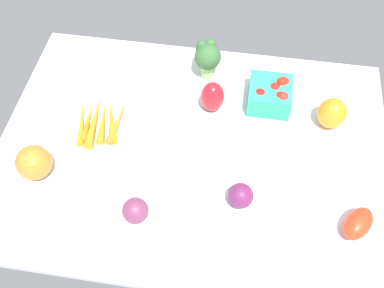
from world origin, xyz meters
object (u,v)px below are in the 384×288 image
at_px(berry_basket, 271,94).
at_px(red_onion_near_basket, 241,196).
at_px(roma_tomato, 358,224).
at_px(bell_pepper_red, 212,97).
at_px(heirloom_tomato_orange, 34,163).
at_px(broccoli_head, 207,57).
at_px(carrot_bunch, 100,121).
at_px(red_onion_center, 135,211).
at_px(bell_pepper_orange, 332,113).

bearing_deg(berry_basket, red_onion_near_basket, 80.51).
height_order(red_onion_near_basket, roma_tomato, red_onion_near_basket).
bearing_deg(bell_pepper_red, berry_basket, -164.97).
distance_m(red_onion_near_basket, heirloom_tomato_orange, 0.52).
bearing_deg(bell_pepper_red, broccoli_head, -75.72).
xyz_separation_m(red_onion_near_basket, carrot_bunch, (0.40, -0.18, -0.02)).
relative_size(roma_tomato, berry_basket, 0.80).
relative_size(red_onion_center, berry_basket, 0.54).
bearing_deg(bell_pepper_orange, carrot_bunch, 8.90).
bearing_deg(berry_basket, broccoli_head, -23.50).
bearing_deg(heirloom_tomato_orange, broccoli_head, -133.36).
distance_m(bell_pepper_orange, broccoli_head, 0.38).
distance_m(bell_pepper_red, berry_basket, 0.17).
height_order(broccoli_head, carrot_bunch, broccoli_head).
relative_size(bell_pepper_orange, berry_basket, 0.76).
height_order(roma_tomato, red_onion_center, red_onion_center).
distance_m(red_onion_near_basket, red_onion_center, 0.25).
distance_m(bell_pepper_red, roma_tomato, 0.49).
xyz_separation_m(bell_pepper_orange, broccoli_head, (0.36, -0.13, 0.03)).
distance_m(red_onion_center, heirloom_tomato_orange, 0.29).
bearing_deg(carrot_bunch, roma_tomato, 162.75).
xyz_separation_m(heirloom_tomato_orange, carrot_bunch, (-0.12, -0.17, -0.03)).
bearing_deg(broccoli_head, heirloom_tomato_orange, 46.64).
bearing_deg(bell_pepper_red, red_onion_near_basket, 110.18).
relative_size(roma_tomato, broccoli_head, 0.81).
relative_size(bell_pepper_red, roma_tomato, 1.03).
bearing_deg(bell_pepper_red, bell_pepper_orange, 178.94).
relative_size(red_onion_near_basket, heirloom_tomato_orange, 0.71).
distance_m(red_onion_center, berry_basket, 0.50).
bearing_deg(red_onion_center, heirloom_tomato_orange, -16.94).
distance_m(roma_tomato, heirloom_tomato_orange, 0.80).
relative_size(berry_basket, heirloom_tomato_orange, 1.32).
bearing_deg(roma_tomato, broccoli_head, 75.73).
xyz_separation_m(red_onion_center, berry_basket, (-0.30, -0.41, 0.01)).
xyz_separation_m(broccoli_head, carrot_bunch, (0.27, 0.23, -0.06)).
xyz_separation_m(roma_tomato, heirloom_tomato_orange, (0.80, -0.04, 0.02)).
relative_size(roma_tomato, heirloom_tomato_orange, 1.05).
xyz_separation_m(roma_tomato, red_onion_center, (0.52, 0.05, 0.00)).
relative_size(heirloom_tomato_orange, carrot_bunch, 0.51).
height_order(red_onion_center, berry_basket, berry_basket).
relative_size(red_onion_center, carrot_bunch, 0.37).
xyz_separation_m(berry_basket, heirloom_tomato_orange, (0.57, 0.32, 0.01)).
height_order(roma_tomato, berry_basket, berry_basket).
relative_size(red_onion_center, broccoli_head, 0.55).
bearing_deg(bell_pepper_orange, broccoli_head, -20.28).
xyz_separation_m(red_onion_near_basket, red_onion_center, (0.24, 0.08, 0.00)).
bearing_deg(carrot_bunch, red_onion_center, 122.06).
bearing_deg(berry_basket, carrot_bunch, 17.75).
bearing_deg(carrot_bunch, heirloom_tomato_orange, 56.46).
bearing_deg(heirloom_tomato_orange, red_onion_center, 163.06).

